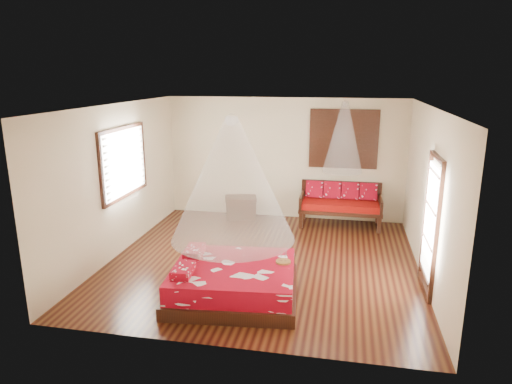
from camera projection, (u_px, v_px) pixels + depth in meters
room at (263, 187)px, 7.98m from camera, size 5.54×5.54×2.84m
bed at (233, 281)px, 6.97m from camera, size 2.07×1.91×0.63m
daybed at (340, 202)px, 10.22m from camera, size 1.80×0.80×0.95m
storage_chest at (241, 207)px, 10.78m from camera, size 0.84×0.70×0.50m
shutter_panel at (344, 139)px, 10.18m from camera, size 1.52×0.06×1.32m
window_left at (124, 162)px, 8.60m from camera, size 0.10×1.74×1.34m
glazed_door at (430, 225)px, 6.99m from camera, size 0.08×1.02×2.16m
wine_tray at (283, 260)px, 7.02m from camera, size 0.23×0.23×0.19m
mosquito_net_main at (232, 179)px, 6.56m from camera, size 1.83×1.83×1.80m
mosquito_net_daybed at (344, 137)px, 9.72m from camera, size 0.86×0.86×1.50m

